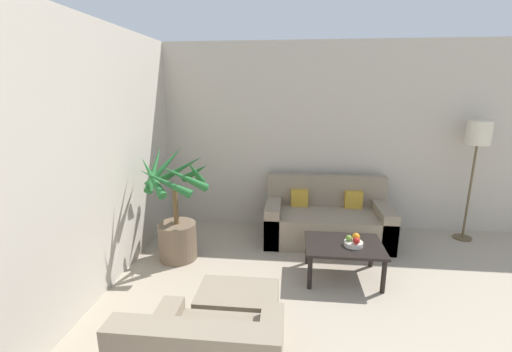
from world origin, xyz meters
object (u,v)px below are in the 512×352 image
object	(u,v)px
potted_palm	(177,218)
orange_fruit	(356,237)
fruit_bowl	(353,244)
apple_green	(349,238)
coffee_table	(344,248)
sofa_loveseat	(326,220)
apple_red	(356,241)
floor_lamp	(478,140)
ottoman	(238,312)

from	to	relation	value
potted_palm	orange_fruit	world-z (taller)	potted_palm
fruit_bowl	apple_green	bearing A→B (deg)	163.97
apple_green	orange_fruit	world-z (taller)	orange_fruit
coffee_table	fruit_bowl	world-z (taller)	fruit_bowl
sofa_loveseat	orange_fruit	bearing A→B (deg)	-77.95
potted_palm	sofa_loveseat	xyz separation A→B (m)	(1.87, 0.76, -0.25)
sofa_loveseat	orange_fruit	xyz separation A→B (m)	(0.21, -0.99, 0.21)
coffee_table	apple_red	xyz separation A→B (m)	(0.11, -0.09, 0.14)
potted_palm	coffee_table	xyz separation A→B (m)	(1.96, -0.24, -0.18)
coffee_table	apple_green	size ratio (longest dim) A/B	12.90
coffee_table	fruit_bowl	bearing A→B (deg)	-21.82
floor_lamp	ottoman	distance (m)	3.80
coffee_table	fruit_bowl	xyz separation A→B (m)	(0.09, -0.04, 0.08)
ottoman	sofa_loveseat	bearing A→B (deg)	65.41
orange_fruit	coffee_table	bearing A→B (deg)	-179.14
potted_palm	fruit_bowl	size ratio (longest dim) A/B	6.96
sofa_loveseat	orange_fruit	size ratio (longest dim) A/B	20.27
potted_palm	orange_fruit	xyz separation A→B (m)	(2.08, -0.23, -0.04)
apple_red	coffee_table	bearing A→B (deg)	140.92
sofa_loveseat	ottoman	size ratio (longest dim) A/B	2.49
floor_lamp	orange_fruit	bearing A→B (deg)	-144.69
apple_red	sofa_loveseat	bearing A→B (deg)	100.46
apple_green	potted_palm	bearing A→B (deg)	172.64
sofa_loveseat	apple_red	distance (m)	1.12
sofa_loveseat	apple_green	distance (m)	1.05
coffee_table	floor_lamp	bearing A→B (deg)	33.47
potted_palm	apple_green	xyz separation A→B (m)	(2.00, -0.26, -0.05)
floor_lamp	coffee_table	world-z (taller)	floor_lamp
floor_lamp	apple_green	xyz separation A→B (m)	(-1.78, -1.23, -0.91)
sofa_loveseat	fruit_bowl	size ratio (longest dim) A/B	8.33
sofa_loveseat	apple_green	size ratio (longest dim) A/B	25.79
fruit_bowl	apple_green	size ratio (longest dim) A/B	3.09
apple_green	ottoman	xyz separation A→B (m)	(-1.06, -1.00, -0.28)
coffee_table	apple_red	world-z (taller)	apple_red
apple_green	apple_red	bearing A→B (deg)	-44.95
potted_palm	apple_green	size ratio (longest dim) A/B	21.54
potted_palm	floor_lamp	world-z (taller)	floor_lamp
coffee_table	apple_red	bearing A→B (deg)	-39.08
apple_red	orange_fruit	distance (m)	0.09
apple_red	ottoman	distance (m)	1.49
coffee_table	ottoman	size ratio (longest dim) A/B	1.25
coffee_table	orange_fruit	size ratio (longest dim) A/B	10.14
sofa_loveseat	orange_fruit	world-z (taller)	sofa_loveseat
coffee_table	fruit_bowl	distance (m)	0.13
potted_palm	floor_lamp	xyz separation A→B (m)	(3.79, 0.97, 0.86)
apple_red	apple_green	size ratio (longest dim) A/B	1.10
apple_red	apple_green	world-z (taller)	apple_red
apple_red	potted_palm	bearing A→B (deg)	171.03
fruit_bowl	apple_red	xyz separation A→B (m)	(0.02, -0.05, 0.06)
sofa_loveseat	coffee_table	bearing A→B (deg)	-84.95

